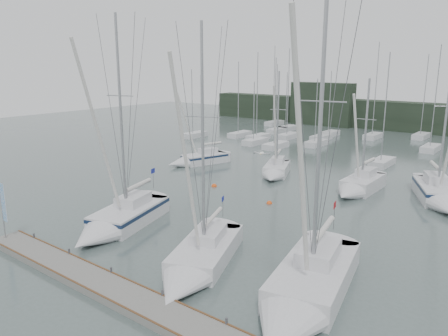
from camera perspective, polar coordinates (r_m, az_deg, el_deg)
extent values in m
plane|color=#4B5B58|center=(26.76, -4.75, -12.25)|extent=(160.00, 160.00, 0.00)
cube|color=#63635F|center=(23.66, -13.25, -15.72)|extent=(24.00, 2.00, 0.40)
cube|color=black|center=(81.85, 26.04, 5.79)|extent=(90.00, 4.00, 5.00)
cube|color=black|center=(86.11, 12.67, 8.16)|extent=(12.00, 3.00, 8.00)
cube|color=#BCBCC0|center=(53.82, 19.94, 0.64)|extent=(1.80, 4.50, 0.90)
cylinder|color=#96999D|center=(52.37, 20.34, 7.43)|extent=(0.12, 0.12, 11.99)
cube|color=#BCBCC0|center=(78.14, 8.23, 5.13)|extent=(1.80, 4.50, 0.90)
cylinder|color=#96999D|center=(77.14, 8.17, 8.82)|extent=(0.12, 0.12, 9.26)
cube|color=#BCBCC0|center=(75.72, 24.34, 3.79)|extent=(1.80, 4.50, 0.90)
cylinder|color=#96999D|center=(74.54, 24.73, 8.69)|extent=(0.12, 0.12, 12.16)
cube|color=#BCBCC0|center=(73.35, 13.60, 4.34)|extent=(1.80, 4.50, 0.90)
cylinder|color=#96999D|center=(72.27, 13.66, 8.42)|extent=(0.12, 0.12, 9.64)
cube|color=#BCBCC0|center=(61.45, 6.77, 2.89)|extent=(1.80, 4.50, 0.90)
cylinder|color=#96999D|center=(60.19, 6.68, 8.64)|extent=(0.12, 0.12, 11.52)
cube|color=#BCBCC0|center=(72.86, 18.89, 3.93)|extent=(1.80, 4.50, 0.90)
cylinder|color=#96999D|center=(71.61, 19.21, 9.73)|extent=(0.12, 0.12, 13.92)
cube|color=#BCBCC0|center=(64.39, 4.11, 3.44)|extent=(1.80, 4.50, 0.90)
cylinder|color=#96999D|center=(63.33, 3.93, 7.45)|extent=(0.12, 0.12, 8.24)
cube|color=#BCBCC0|center=(70.67, 2.09, 4.37)|extent=(1.80, 4.50, 0.90)
cylinder|color=#96999D|center=(69.56, 1.89, 9.18)|extent=(0.12, 0.12, 11.03)
cube|color=#BCBCC0|center=(65.33, 25.38, 2.30)|extent=(1.80, 4.50, 0.90)
cylinder|color=#96999D|center=(64.00, 25.92, 8.41)|extent=(0.12, 0.12, 13.15)
cube|color=#BCBCC0|center=(64.17, 11.94, 3.15)|extent=(1.80, 4.50, 0.90)
cylinder|color=#96999D|center=(63.06, 11.96, 7.39)|extent=(0.12, 0.12, 8.73)
cube|color=#BCBCC0|center=(69.82, 8.40, 4.12)|extent=(1.80, 4.50, 0.90)
cylinder|color=#96999D|center=(68.61, 8.39, 9.79)|extent=(0.12, 0.12, 12.96)
cube|color=#BCBCC0|center=(84.65, 6.60, 5.82)|extent=(1.80, 4.50, 0.90)
cylinder|color=#96999D|center=(83.56, 6.55, 10.82)|extent=(0.12, 0.12, 13.91)
cube|color=#BCBCC0|center=(70.38, -3.84, 4.31)|extent=(1.80, 4.50, 0.90)
cylinder|color=#96999D|center=(69.35, -4.19, 8.66)|extent=(0.12, 0.12, 9.89)
cube|color=#BCBCC0|center=(69.26, 12.57, 3.87)|extent=(1.80, 4.50, 0.90)
cylinder|color=#96999D|center=(68.06, 12.66, 9.10)|extent=(0.12, 0.12, 11.82)
cube|color=#BCBCC0|center=(68.13, 4.49, 3.99)|extent=(1.80, 4.50, 0.90)
cylinder|color=#96999D|center=(66.93, 4.36, 9.56)|extent=(0.12, 0.12, 12.40)
cube|color=#BCBCC0|center=(75.32, 6.97, 4.85)|extent=(1.80, 4.50, 0.90)
cylinder|color=#96999D|center=(74.24, 6.89, 9.21)|extent=(0.12, 0.12, 10.64)
cube|color=#BCBCC0|center=(33.55, -12.16, -6.18)|extent=(4.80, 7.24, 1.58)
cone|color=#BCBCC0|center=(29.99, -17.18, -8.92)|extent=(3.73, 3.59, 3.05)
cube|color=silver|center=(33.60, -11.76, -4.05)|extent=(2.36, 3.03, 0.74)
cylinder|color=#96999D|center=(31.45, -13.32, 6.70)|extent=(0.19, 0.19, 13.62)
cylinder|color=beige|center=(33.98, -11.11, -2.16)|extent=(1.20, 3.20, 0.29)
cube|color=#101F3B|center=(33.38, -12.20, -5.33)|extent=(4.82, 7.27, 0.26)
cube|color=navy|center=(35.65, -9.27, -0.38)|extent=(0.18, 0.55, 0.38)
cube|color=#BCBCC0|center=(27.09, -2.28, -10.92)|extent=(5.19, 7.33, 1.37)
cone|color=#BCBCC0|center=(23.07, -6.17, -15.63)|extent=(3.77, 3.76, 2.91)
cube|color=silver|center=(27.09, -2.00, -8.61)|extent=(2.48, 3.09, 0.64)
cylinder|color=#96999D|center=(24.55, -2.79, 3.75)|extent=(0.16, 0.16, 12.72)
cylinder|color=beige|center=(27.58, -1.44, -6.36)|extent=(1.45, 3.15, 0.25)
cube|color=navy|center=(29.42, -0.15, -4.04)|extent=(0.20, 0.46, 0.33)
cube|color=#BCBCC0|center=(24.40, 11.77, -13.87)|extent=(4.84, 8.30, 1.68)
cone|color=#BCBCC0|center=(19.78, 7.41, -20.79)|extent=(3.95, 3.94, 3.35)
cube|color=silver|center=(24.37, 12.25, -10.74)|extent=(2.43, 3.42, 0.78)
cylinder|color=#96999D|center=(21.42, 12.42, 4.71)|extent=(0.20, 0.20, 14.22)
cylinder|color=beige|center=(24.88, 12.94, -7.74)|extent=(1.07, 3.79, 0.31)
cube|color=#A7161B|center=(27.04, 14.28, -4.70)|extent=(0.14, 0.59, 0.40)
cube|color=#BCBCC0|center=(51.99, -2.54, 1.10)|extent=(3.81, 5.69, 1.40)
cone|color=#BCBCC0|center=(50.16, -6.15, 0.57)|extent=(2.90, 2.84, 2.33)
cube|color=silver|center=(52.02, -2.12, 2.26)|extent=(1.86, 2.38, 0.65)
cylinder|color=#96999D|center=(50.91, -2.96, 6.89)|extent=(0.17, 0.17, 9.21)
cylinder|color=beige|center=(52.17, -1.59, 3.24)|extent=(1.03, 2.51, 0.26)
cube|color=#101F3B|center=(51.89, -2.55, 1.60)|extent=(3.84, 5.71, 0.23)
cube|color=#BCBCC0|center=(47.19, 6.91, -0.28)|extent=(3.93, 5.24, 1.39)
cone|color=#BCBCC0|center=(43.97, 6.25, -1.30)|extent=(2.90, 2.75, 2.31)
cube|color=silver|center=(47.41, 7.03, 1.04)|extent=(1.89, 2.23, 0.65)
cylinder|color=#96999D|center=(45.86, 7.04, 6.38)|extent=(0.17, 0.17, 9.73)
cylinder|color=beige|center=(47.70, 7.14, 2.13)|extent=(1.11, 2.23, 0.26)
cube|color=#BCBCC0|center=(42.99, 17.69, -2.13)|extent=(2.56, 5.39, 1.58)
cone|color=#BCBCC0|center=(39.53, 15.72, -3.35)|extent=(2.54, 2.32, 2.53)
cube|color=silver|center=(43.19, 18.05, -0.50)|extent=(1.40, 2.16, 0.74)
cylinder|color=#96999D|center=(41.57, 18.03, 4.83)|extent=(0.19, 0.19, 9.06)
cylinder|color=beige|center=(43.48, 18.39, 0.86)|extent=(0.31, 2.63, 0.30)
cube|color=#BCBCC0|center=(42.60, 25.92, -2.98)|extent=(5.19, 6.77, 1.67)
cube|color=silver|center=(42.82, 25.93, -1.21)|extent=(2.47, 2.89, 0.78)
cylinder|color=#96999D|center=(40.95, 26.98, 5.61)|extent=(0.20, 0.20, 11.34)
cylinder|color=beige|center=(43.23, 25.87, 0.30)|extent=(1.53, 2.85, 0.31)
cube|color=#101F3B|center=(42.45, 25.99, -2.26)|extent=(5.21, 6.80, 0.28)
sphere|color=#DD4A13|center=(37.39, 5.93, -4.64)|extent=(0.48, 0.48, 0.48)
sphere|color=#DD4A13|center=(42.24, -1.29, -2.42)|extent=(0.53, 0.53, 0.53)
cylinder|color=#96999D|center=(31.93, -26.99, -4.90)|extent=(0.07, 0.07, 3.86)
cube|color=blue|center=(31.52, -26.87, -4.06)|extent=(0.51, 0.03, 2.57)
ellipsoid|color=white|center=(25.34, 4.96, 1.92)|extent=(0.29, 0.45, 0.19)
cube|color=#999CA2|center=(25.43, 4.40, 2.01)|extent=(0.44, 0.22, 0.10)
cube|color=#999CA2|center=(25.25, 5.52, 1.91)|extent=(0.44, 0.22, 0.10)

